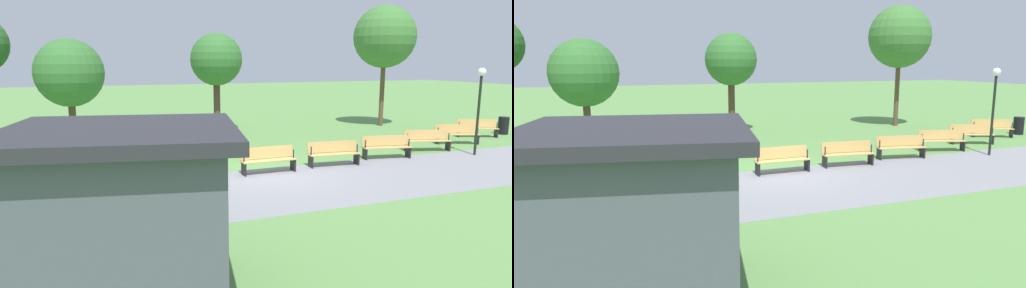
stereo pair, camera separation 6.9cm
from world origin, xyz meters
TOP-DOWN VIEW (x-y plane):
  - ground_plane at (0.00, 0.00)m, footprint 120.00×120.00m
  - path_paving at (0.00, 1.74)m, footprint 40.94×4.75m
  - bench_0 at (-12.70, -3.13)m, footprint 1.94×1.31m
  - bench_1 at (-10.30, -2.04)m, footprint 1.98×1.16m
  - bench_2 at (-7.81, -1.19)m, footprint 2.00×1.00m
  - bench_3 at (-5.24, -0.57)m, footprint 2.00×0.83m
  - bench_4 at (-2.63, -0.20)m, footprint 1.98×0.65m
  - bench_5 at (0.00, -0.07)m, footprint 1.94×0.47m
  - bench_6 at (2.63, -0.20)m, footprint 1.98×0.65m
  - bench_7 at (5.24, -0.57)m, footprint 2.00×0.83m
  - bench_8 at (7.81, -1.19)m, footprint 2.00×1.00m
  - person_seated at (5.26, -0.42)m, footprint 0.40×0.56m
  - tree_1 at (-10.62, -8.25)m, footprint 3.55×3.55m
  - tree_2 at (6.30, -8.57)m, footprint 3.10×3.10m
  - tree_4 at (-0.90, -9.43)m, footprint 2.75×2.75m
  - lamp_post at (-9.03, 0.22)m, footprint 0.32×0.32m
  - trash_bin at (-14.68, -3.28)m, footprint 0.52×0.52m
  - kiosk at (5.27, 6.65)m, footprint 4.15×3.89m

SIDE VIEW (x-z plane):
  - ground_plane at x=0.00m, z-range 0.00..0.00m
  - path_paving at x=0.00m, z-range 0.00..0.01m
  - trash_bin at x=-14.68m, z-range 0.00..0.91m
  - bench_0 at x=-12.70m, z-range 0.03..0.92m
  - bench_1 at x=-10.30m, z-range 0.03..0.92m
  - bench_2 at x=-7.81m, z-range 0.03..0.92m
  - bench_3 at x=-5.24m, z-range 0.03..0.92m
  - bench_4 at x=-2.63m, z-range 0.03..0.92m
  - bench_5 at x=0.00m, z-range 0.03..0.92m
  - bench_6 at x=2.63m, z-range 0.03..0.92m
  - bench_7 at x=5.24m, z-range 0.03..0.92m
  - bench_8 at x=7.81m, z-range 0.03..0.92m
  - person_seated at x=5.26m, z-range 0.04..1.24m
  - kiosk at x=5.27m, z-range 0.03..2.81m
  - lamp_post at x=-9.03m, z-range 0.73..4.25m
  - tree_2 at x=6.30m, z-range 0.83..5.63m
  - tree_4 at x=-0.90m, z-range 1.20..6.44m
  - tree_1 at x=-10.62m, z-range 1.67..8.60m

